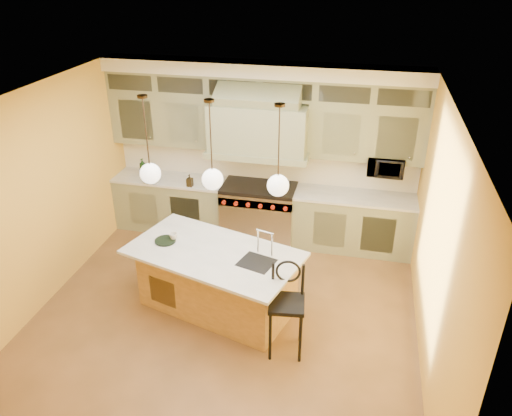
% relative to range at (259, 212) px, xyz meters
% --- Properties ---
extents(floor, '(5.00, 5.00, 0.00)m').
position_rel_range_xyz_m(floor, '(0.00, -2.14, -0.49)').
color(floor, brown).
rests_on(floor, ground).
extents(ceiling, '(5.00, 5.00, 0.00)m').
position_rel_range_xyz_m(ceiling, '(0.00, -2.14, 2.41)').
color(ceiling, white).
rests_on(ceiling, wall_back).
extents(wall_back, '(5.00, 0.00, 5.00)m').
position_rel_range_xyz_m(wall_back, '(0.00, 0.36, 0.96)').
color(wall_back, gold).
rests_on(wall_back, ground).
extents(wall_front, '(5.00, 0.00, 5.00)m').
position_rel_range_xyz_m(wall_front, '(0.00, -4.64, 0.96)').
color(wall_front, gold).
rests_on(wall_front, ground).
extents(wall_left, '(0.00, 5.00, 5.00)m').
position_rel_range_xyz_m(wall_left, '(-2.50, -2.14, 0.96)').
color(wall_left, gold).
rests_on(wall_left, ground).
extents(wall_right, '(0.00, 5.00, 5.00)m').
position_rel_range_xyz_m(wall_right, '(2.50, -2.14, 0.96)').
color(wall_right, gold).
rests_on(wall_right, ground).
extents(back_cabinetry, '(5.00, 0.77, 2.90)m').
position_rel_range_xyz_m(back_cabinetry, '(0.00, 0.09, 0.94)').
color(back_cabinetry, gray).
rests_on(back_cabinetry, floor).
extents(range, '(1.20, 0.74, 0.96)m').
position_rel_range_xyz_m(range, '(0.00, 0.00, 0.00)').
color(range, silver).
rests_on(range, floor).
extents(kitchen_island, '(2.45, 1.76, 1.35)m').
position_rel_range_xyz_m(kitchen_island, '(-0.14, -1.98, -0.01)').
color(kitchen_island, olive).
rests_on(kitchen_island, floor).
extents(counter_stool, '(0.46, 0.46, 1.19)m').
position_rel_range_xyz_m(counter_stool, '(0.90, -2.56, 0.19)').
color(counter_stool, black).
rests_on(counter_stool, floor).
extents(microwave, '(0.54, 0.37, 0.30)m').
position_rel_range_xyz_m(microwave, '(1.95, 0.11, 0.96)').
color(microwave, black).
rests_on(microwave, back_cabinetry).
extents(oil_bottle_a, '(0.13, 0.13, 0.31)m').
position_rel_range_xyz_m(oil_bottle_a, '(-2.02, 0.01, 0.61)').
color(oil_bottle_a, '#143315').
rests_on(oil_bottle_a, back_cabinetry).
extents(oil_bottle_b, '(0.10, 0.10, 0.20)m').
position_rel_range_xyz_m(oil_bottle_b, '(-1.11, -0.22, 0.56)').
color(oil_bottle_b, black).
rests_on(oil_bottle_b, back_cabinetry).
extents(fruit_bowl, '(0.25, 0.25, 0.06)m').
position_rel_range_xyz_m(fruit_bowl, '(-1.77, -0.22, 0.48)').
color(fruit_bowl, silver).
rests_on(fruit_bowl, back_cabinetry).
extents(cup, '(0.12, 0.12, 0.10)m').
position_rel_range_xyz_m(cup, '(-0.76, -1.86, 0.49)').
color(cup, silver).
rests_on(cup, kitchen_island).
extents(pendant_left, '(0.26, 0.26, 1.11)m').
position_rel_range_xyz_m(pendant_left, '(-0.94, -1.98, 1.46)').
color(pendant_left, '#2D2319').
rests_on(pendant_left, ceiling).
extents(pendant_center, '(0.26, 0.26, 1.11)m').
position_rel_range_xyz_m(pendant_center, '(-0.14, -1.98, 1.46)').
color(pendant_center, '#2D2319').
rests_on(pendant_center, ceiling).
extents(pendant_right, '(0.26, 0.26, 1.11)m').
position_rel_range_xyz_m(pendant_right, '(0.66, -1.98, 1.46)').
color(pendant_right, '#2D2319').
rests_on(pendant_right, ceiling).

